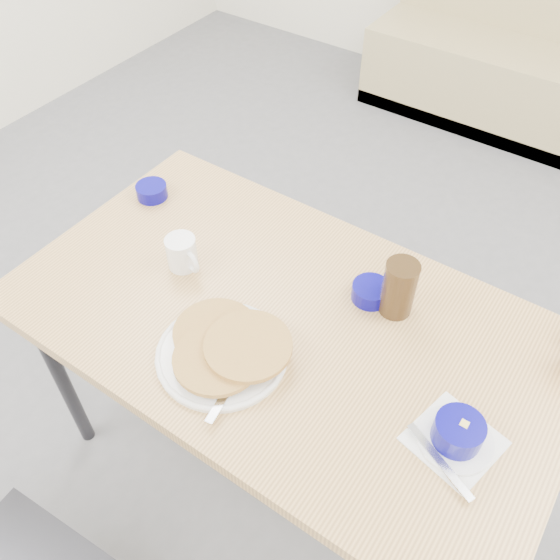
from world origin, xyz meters
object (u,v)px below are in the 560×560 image
Objects in this scene: dining_table at (285,333)px; grits_setting at (457,434)px; amber_tumbler at (399,288)px; booth_bench at (547,68)px; creamer_bowl at (152,191)px; butter_bowl at (371,292)px; coffee_mug at (182,253)px; pancake_plate at (225,349)px.

grits_setting is (0.48, -0.08, 0.09)m from dining_table.
dining_table is at bearing -139.31° from amber_tumbler.
booth_bench reaches higher than grits_setting.
grits_setting is 0.38m from amber_tumbler.
butter_bowl is at bearing 0.99° from creamer_bowl.
dining_table is 6.39× the size of grits_setting.
coffee_mug is 0.57m from amber_tumbler.
dining_table is 0.31m from amber_tumbler.
amber_tumbler is at bearing 1.32° from butter_bowl.
grits_setting reaches higher than creamer_bowl.
booth_bench is at bearing 90.00° from dining_table.
creamer_bowl is at bearing -178.98° from amber_tumbler.
coffee_mug is 0.76× the size of amber_tumbler.
booth_bench is 8.67× the size of grits_setting.
amber_tumbler is (-0.27, 0.26, 0.05)m from grits_setting.
amber_tumbler reaches higher than grits_setting.
dining_table is 8.95× the size of amber_tumbler.
grits_setting is at bearing -9.07° from dining_table.
grits_setting is at bearing -36.97° from butter_bowl.
pancake_plate is at bearing -106.93° from dining_table.
dining_table is at bearing 0.51° from coffee_mug.
butter_bowl is at bearing -178.68° from amber_tumbler.
coffee_mug is at bearing -31.79° from creamer_bowl.
amber_tumbler is (0.54, 0.18, 0.03)m from coffee_mug.
amber_tumbler reaches higher than butter_bowl.
booth_bench reaches higher than amber_tumbler.
booth_bench is 2.48m from creamer_bowl.
amber_tumbler is (0.07, 0.00, 0.06)m from butter_bowl.
pancake_plate is at bearing -31.95° from coffee_mug.
grits_setting is 0.43m from butter_bowl.
pancake_plate is 1.47× the size of grits_setting.
coffee_mug reaches higher than creamer_bowl.
grits_setting is at bearing 10.32° from pancake_plate.
amber_tumbler is (0.82, 0.01, 0.06)m from creamer_bowl.
creamer_bowl is at bearing -104.31° from booth_bench.
butter_bowl reaches higher than creamer_bowl.
amber_tumbler is (0.21, 0.18, 0.14)m from dining_table.
pancake_plate reaches higher than dining_table.
booth_bench reaches higher than pancake_plate.
coffee_mug is at bearing 174.78° from grits_setting.
booth_bench is 19.42× the size of butter_bowl.
creamer_bowl reaches higher than dining_table.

